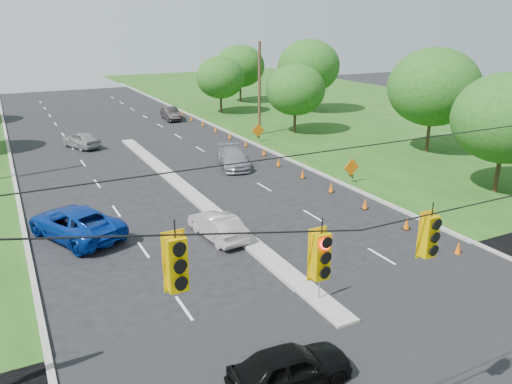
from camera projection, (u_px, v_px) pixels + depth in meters
grass_right at (508, 147)px, 44.90m from camera, size 40.00×160.00×0.06m
curb_left at (14, 179)px, 35.90m from camera, size 0.25×110.00×0.16m
curb_right at (262, 148)px, 44.67m from camera, size 0.25×110.00×0.16m
median at (190, 194)px, 32.72m from camera, size 1.00×34.00×0.18m
median_sign at (320, 269)px, 19.64m from camera, size 0.55×0.06×2.05m
signal_span at (481, 261)px, 12.59m from camera, size 25.60×0.32×9.00m
utility_pole_far_right at (259, 89)px, 48.46m from camera, size 0.28×0.28×9.00m
cone_1 at (458, 248)px, 24.07m from camera, size 0.32×0.32×0.70m
cone_2 at (407, 223)px, 27.01m from camera, size 0.32×0.32×0.70m
cone_3 at (365, 204)px, 29.95m from camera, size 0.32×0.32×0.70m
cone_4 at (331, 187)px, 32.90m from camera, size 0.32×0.32×0.70m
cone_5 at (303, 174)px, 35.84m from camera, size 0.32×0.32×0.70m
cone_6 at (279, 162)px, 38.78m from camera, size 0.32×0.32×0.70m
cone_7 at (264, 152)px, 41.99m from camera, size 0.32×0.32×0.70m
cone_8 at (246, 143)px, 44.93m from camera, size 0.32×0.32×0.70m
cone_9 at (230, 136)px, 47.87m from camera, size 0.32×0.32×0.70m
cone_10 at (215, 129)px, 50.81m from camera, size 0.32×0.32×0.70m
cone_11 at (203, 123)px, 53.76m from camera, size 0.32×0.32×0.70m
cone_12 at (192, 118)px, 56.70m from camera, size 0.32×0.32×0.70m
cone_13 at (181, 113)px, 59.64m from camera, size 0.32×0.32×0.70m
work_sign_1 at (351, 168)px, 34.53m from camera, size 1.27×0.58×1.37m
work_sign_2 at (258, 131)px, 46.30m from camera, size 1.27×0.58×1.37m
tree_7 at (506, 118)px, 31.36m from camera, size 6.72×6.72×7.84m
tree_8 at (434, 87)px, 41.31m from camera, size 7.56×7.56×8.82m
tree_9 at (296, 90)px, 49.19m from camera, size 5.88×5.88×6.86m
tree_10 at (309, 66)px, 60.67m from camera, size 7.56×7.56×8.82m
tree_11 at (240, 66)px, 68.39m from camera, size 6.72×6.72×7.84m
tree_12 at (220, 78)px, 60.10m from camera, size 5.88×5.88×6.86m
black_sedan at (290, 367)px, 15.30m from camera, size 4.01×1.76×1.34m
white_sedan at (217, 226)px, 25.85m from camera, size 1.87×4.28×1.37m
blue_pickup at (75, 223)px, 25.85m from camera, size 4.92×6.54×1.65m
silver_car_far at (233, 158)px, 38.55m from camera, size 3.19×5.28×1.43m
silver_car_oncoming at (81, 140)px, 44.45m from camera, size 3.26×4.61×1.46m
dark_car_receding at (171, 114)px, 57.20m from camera, size 1.85×4.49×1.45m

